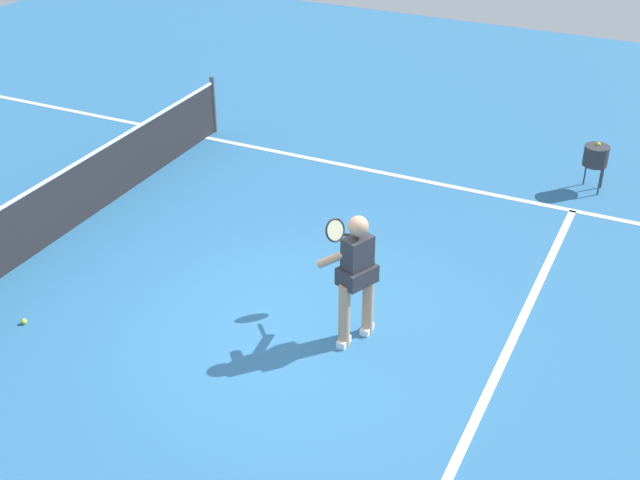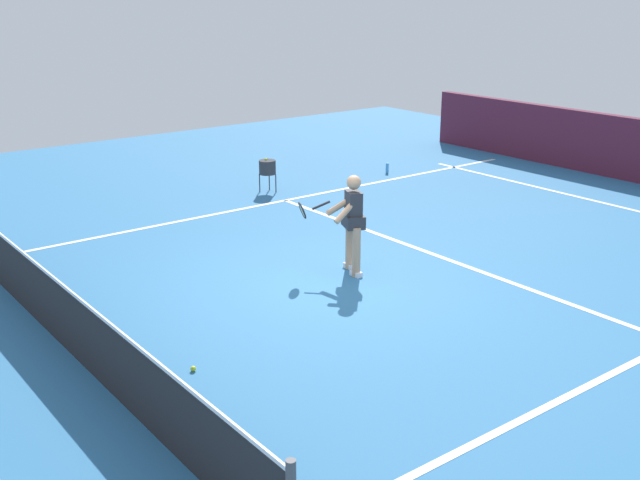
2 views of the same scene
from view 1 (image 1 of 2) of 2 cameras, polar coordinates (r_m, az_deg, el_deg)
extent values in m
plane|color=teal|center=(9.96, -1.54, -5.86)|extent=(25.62, 25.62, 0.00)
cube|color=white|center=(9.36, 11.18, -9.23)|extent=(8.48, 0.10, 0.01)
cube|color=white|center=(13.34, 6.66, 3.90)|extent=(0.10, 17.71, 0.01)
cylinder|color=#4C4C51|center=(14.91, -6.99, 8.79)|extent=(0.08, 0.08, 0.97)
cube|color=#232326|center=(11.72, -18.56, 0.84)|extent=(9.00, 0.02, 0.85)
cube|color=white|center=(11.52, -18.92, 2.77)|extent=(9.00, 0.02, 0.04)
cylinder|color=tan|center=(9.50, 1.60, -4.97)|extent=(0.13, 0.13, 0.78)
cylinder|color=tan|center=(9.71, 3.15, -4.16)|extent=(0.13, 0.13, 0.78)
cube|color=white|center=(9.71, 1.57, -6.66)|extent=(0.20, 0.10, 0.08)
cube|color=white|center=(9.91, 3.10, -5.83)|extent=(0.20, 0.10, 0.08)
cube|color=#2D2D33|center=(9.25, 2.47, -1.25)|extent=(0.37, 0.31, 0.52)
cube|color=#2D2D33|center=(9.36, 2.44, -2.29)|extent=(0.48, 0.41, 0.20)
sphere|color=tan|center=(9.05, 2.52, 0.92)|extent=(0.22, 0.22, 0.22)
cylinder|color=tan|center=(9.24, 1.16, -1.10)|extent=(0.11, 0.48, 0.37)
cylinder|color=tan|center=(9.42, 2.50, -0.47)|extent=(0.42, 0.39, 0.37)
cylinder|color=black|center=(9.72, 2.20, 0.31)|extent=(0.15, 0.28, 0.14)
torus|color=black|center=(9.94, 1.00, 0.65)|extent=(0.31, 0.22, 0.28)
cylinder|color=beige|center=(9.94, 1.00, 0.65)|extent=(0.26, 0.18, 0.23)
sphere|color=#D1E533|center=(10.59, -18.81, -5.07)|extent=(0.07, 0.07, 0.07)
cylinder|color=#333338|center=(13.37, 17.62, 5.29)|extent=(0.36, 0.36, 0.30)
cylinder|color=#333338|center=(13.64, 16.97, 4.26)|extent=(0.02, 0.02, 0.40)
cylinder|color=#333338|center=(13.39, 17.82, 3.62)|extent=(0.02, 0.02, 0.40)
cylinder|color=#333338|center=(13.62, 18.00, 4.04)|extent=(0.02, 0.02, 0.40)
sphere|color=#D1E533|center=(13.36, 17.76, 5.99)|extent=(0.07, 0.07, 0.07)
camera|label=2|loc=(10.48, -69.99, 1.20)|focal=43.28mm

